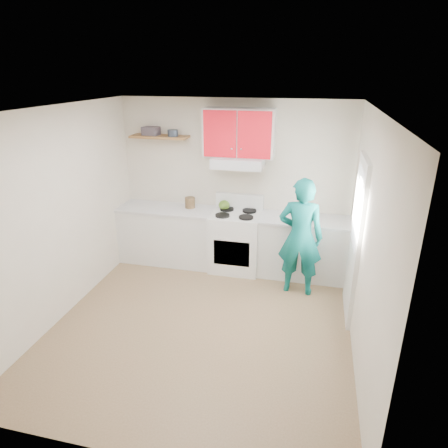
% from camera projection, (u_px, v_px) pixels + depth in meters
% --- Properties ---
extents(floor, '(3.80, 3.80, 0.00)m').
position_uv_depth(floor, '(202.00, 323.00, 4.95)').
color(floor, brown).
rests_on(floor, ground).
extents(ceiling, '(3.60, 3.80, 0.04)m').
position_uv_depth(ceiling, '(197.00, 109.00, 4.01)').
color(ceiling, white).
rests_on(ceiling, floor).
extents(back_wall, '(3.60, 0.04, 2.60)m').
position_uv_depth(back_wall, '(234.00, 184.00, 6.20)').
color(back_wall, beige).
rests_on(back_wall, floor).
extents(front_wall, '(3.60, 0.04, 2.60)m').
position_uv_depth(front_wall, '(123.00, 326.00, 2.76)').
color(front_wall, beige).
rests_on(front_wall, floor).
extents(left_wall, '(0.04, 3.80, 2.60)m').
position_uv_depth(left_wall, '(60.00, 215.00, 4.86)').
color(left_wall, beige).
rests_on(left_wall, floor).
extents(right_wall, '(0.04, 3.80, 2.60)m').
position_uv_depth(right_wall, '(366.00, 243.00, 4.10)').
color(right_wall, beige).
rests_on(right_wall, floor).
extents(door, '(0.05, 0.85, 2.05)m').
position_uv_depth(door, '(355.00, 240.00, 4.84)').
color(door, white).
rests_on(door, floor).
extents(door_glass, '(0.01, 0.55, 0.95)m').
position_uv_depth(door_glass, '(357.00, 207.00, 4.69)').
color(door_glass, white).
rests_on(door_glass, door).
extents(counter_left, '(1.52, 0.60, 0.90)m').
position_uv_depth(counter_left, '(168.00, 235.00, 6.46)').
color(counter_left, silver).
rests_on(counter_left, floor).
extents(counter_right, '(1.32, 0.60, 0.90)m').
position_uv_depth(counter_right, '(303.00, 248.00, 6.00)').
color(counter_right, silver).
rests_on(counter_right, floor).
extents(stove, '(0.76, 0.65, 0.92)m').
position_uv_depth(stove, '(236.00, 241.00, 6.19)').
color(stove, white).
rests_on(stove, floor).
extents(range_hood, '(0.76, 0.44, 0.15)m').
position_uv_depth(range_hood, '(238.00, 163.00, 5.84)').
color(range_hood, silver).
rests_on(range_hood, back_wall).
extents(upper_cabinets, '(1.02, 0.33, 0.70)m').
position_uv_depth(upper_cabinets, '(239.00, 133.00, 5.73)').
color(upper_cabinets, red).
rests_on(upper_cabinets, back_wall).
extents(shelf, '(0.90, 0.30, 0.04)m').
position_uv_depth(shelf, '(160.00, 137.00, 6.05)').
color(shelf, brown).
rests_on(shelf, back_wall).
extents(books, '(0.27, 0.21, 0.13)m').
position_uv_depth(books, '(151.00, 131.00, 6.05)').
color(books, '#483F47').
rests_on(books, shelf).
extents(tin, '(0.17, 0.17, 0.10)m').
position_uv_depth(tin, '(173.00, 133.00, 5.95)').
color(tin, '#333D4C').
rests_on(tin, shelf).
extents(kettle, '(0.23, 0.23, 0.15)m').
position_uv_depth(kettle, '(224.00, 205.00, 6.19)').
color(kettle, '#4D7621').
rests_on(kettle, stove).
extents(crock, '(0.18, 0.18, 0.19)m').
position_uv_depth(crock, '(190.00, 203.00, 6.27)').
color(crock, brown).
rests_on(crock, counter_left).
extents(cutting_board, '(0.31, 0.24, 0.02)m').
position_uv_depth(cutting_board, '(296.00, 221.00, 5.78)').
color(cutting_board, olive).
rests_on(cutting_board, counter_right).
extents(silicone_mat, '(0.37, 0.34, 0.01)m').
position_uv_depth(silicone_mat, '(335.00, 221.00, 5.78)').
color(silicone_mat, '#B31219').
rests_on(silicone_mat, counter_right).
extents(person, '(0.63, 0.43, 1.68)m').
position_uv_depth(person, '(300.00, 237.00, 5.39)').
color(person, '#0A615C').
rests_on(person, floor).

